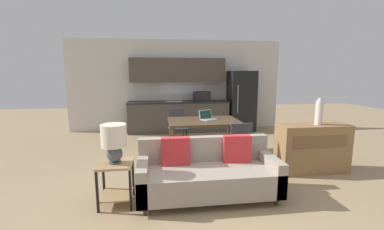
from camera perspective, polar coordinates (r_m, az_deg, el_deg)
name	(u,v)px	position (r m, az deg, el deg)	size (l,w,h in m)	color
ground_plane	(206,202)	(3.69, 3.17, -18.67)	(20.00, 20.00, 0.00)	#9E8460
wall_back	(177,85)	(7.86, -3.27, 6.62)	(6.40, 0.07, 2.70)	silver
kitchen_counter	(179,103)	(7.60, -2.96, 2.67)	(2.95, 0.65, 2.15)	#4C443D
refrigerator	(241,101)	(7.90, 10.88, 3.12)	(0.75, 0.72, 1.78)	black
dining_table	(204,123)	(5.35, 2.58, -1.81)	(1.46, 1.00, 0.76)	brown
couch	(207,173)	(3.73, 3.40, -12.73)	(1.92, 0.80, 0.83)	#3D2D1E
side_table	(116,177)	(3.62, -16.53, -12.98)	(0.44, 0.44, 0.57)	tan
table_lamp	(114,140)	(3.46, -16.95, -5.31)	(0.32, 0.32, 0.52)	#4C515B
credenza	(312,148)	(5.02, 25.15, -6.65)	(1.23, 0.45, 0.85)	olive
vase	(319,112)	(4.93, 26.38, 0.54)	(0.13, 0.13, 0.46)	beige
dining_chair_near_right	(238,143)	(4.70, 10.24, -6.21)	(0.46, 0.46, 0.87)	#38383D
dining_chair_far_left	(177,125)	(6.21, -3.26, -2.23)	(0.46, 0.46, 0.87)	#38383D
laptop	(207,117)	(5.43, 3.42, -0.48)	(0.40, 0.38, 0.20)	#B7BABC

